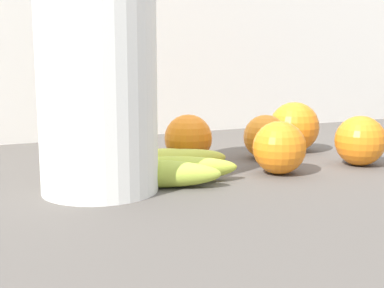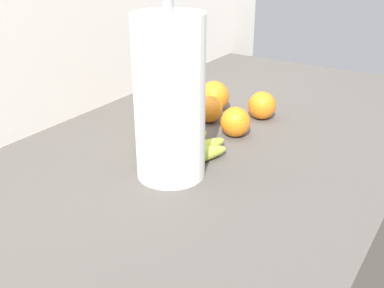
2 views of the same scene
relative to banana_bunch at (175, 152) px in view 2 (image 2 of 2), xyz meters
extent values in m
cube|color=silver|center=(0.16, 0.38, -0.28)|extent=(1.82, 0.06, 1.30)
ellipsoid|color=#AAC03F|center=(0.00, -0.04, 0.00)|extent=(0.17, 0.11, 0.03)
ellipsoid|color=#B8C93F|center=(0.01, -0.02, 0.00)|extent=(0.21, 0.08, 0.03)
ellipsoid|color=#B8C03F|center=(0.01, -0.01, 0.00)|extent=(0.22, 0.05, 0.04)
ellipsoid|color=#BCC63F|center=(0.00, 0.01, 0.00)|extent=(0.19, 0.09, 0.03)
ellipsoid|color=#A9CA3F|center=(-0.01, 0.02, 0.00)|extent=(0.15, 0.13, 0.04)
ellipsoid|color=#B5C13F|center=(-0.02, 0.04, 0.00)|extent=(0.14, 0.18, 0.03)
sphere|color=orange|center=(0.29, 0.08, 0.02)|extent=(0.08, 0.08, 0.08)
sphere|color=orange|center=(0.18, -0.04, 0.02)|extent=(0.07, 0.07, 0.07)
sphere|color=orange|center=(0.11, 0.08, 0.02)|extent=(0.07, 0.07, 0.07)
sphere|color=orange|center=(0.31, -0.05, 0.02)|extent=(0.07, 0.07, 0.07)
sphere|color=orange|center=(0.22, 0.05, 0.01)|extent=(0.06, 0.06, 0.06)
cylinder|color=white|center=(-0.05, -0.03, 0.13)|extent=(0.13, 0.13, 0.30)
cylinder|color=gray|center=(-0.05, -0.03, 0.15)|extent=(0.02, 0.02, 0.33)
camera|label=1|loc=(-0.21, -0.57, 0.13)|focal=48.61mm
camera|label=2|loc=(-0.68, -0.48, 0.40)|focal=43.30mm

